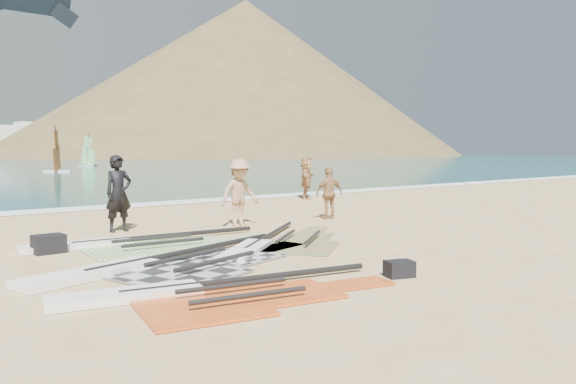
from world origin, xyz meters
TOP-DOWN VIEW (x-y plane):
  - ground at (0.00, 0.00)m, footprint 300.00×300.00m
  - surf_line at (0.00, 12.30)m, footprint 300.00×1.20m
  - headland_main at (85.00, 130.00)m, footprint 143.00×143.00m
  - headland_minor at (120.00, 140.00)m, footprint 70.00×70.00m
  - rig_grey at (-3.45, 1.45)m, footprint 6.13×3.29m
  - rig_green at (-3.01, 4.00)m, footprint 5.50×2.37m
  - rig_orange at (-0.43, 2.05)m, footprint 4.79×3.92m
  - rig_red at (-3.92, -0.76)m, footprint 5.13×2.49m
  - gear_bag_near at (-4.68, 4.32)m, footprint 0.63×0.48m
  - gear_bag_far at (-0.64, -1.61)m, footprint 0.54×0.46m
  - person_wetsuit at (-2.37, 6.35)m, footprint 0.77×0.55m
  - beachgoer_mid at (0.64, 5.23)m, footprint 1.24×0.75m
  - beachgoer_back at (3.68, 4.88)m, footprint 0.98×0.51m
  - beachgoer_right at (7.59, 10.62)m, footprint 1.60×1.53m
  - windsurfer_centre at (7.14, 45.39)m, footprint 2.39×2.56m
  - windsurfer_right at (15.10, 60.61)m, footprint 2.28×2.57m
  - kitesurf_kite at (4.93, 44.39)m, footprint 8.37×1.07m

SIDE VIEW (x-z plane):
  - ground at x=0.00m, z-range 0.00..0.00m
  - surf_line at x=0.00m, z-range -0.02..0.02m
  - headland_main at x=85.00m, z-range -22.50..22.50m
  - headland_minor at x=120.00m, z-range -14.00..14.00m
  - rig_orange at x=-0.43m, z-range -0.05..0.15m
  - rig_red at x=-3.92m, z-range -0.05..0.15m
  - rig_green at x=-3.01m, z-range -0.05..0.15m
  - rig_grey at x=-3.45m, z-range -0.05..0.15m
  - gear_bag_far at x=-0.64m, z-range 0.00..0.28m
  - gear_bag_near at x=-4.68m, z-range 0.00..0.39m
  - beachgoer_back at x=3.68m, z-range 0.00..1.60m
  - beachgoer_right at x=7.59m, z-range 0.00..1.81m
  - beachgoer_mid at x=0.64m, z-range 0.00..1.88m
  - person_wetsuit at x=-2.37m, z-range 0.00..1.99m
  - windsurfer_right at x=15.10m, z-range -0.81..3.21m
  - windsurfer_centre at x=7.14m, z-range -0.88..3.40m
  - kitesurf_kite at x=4.93m, z-range 13.10..15.72m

